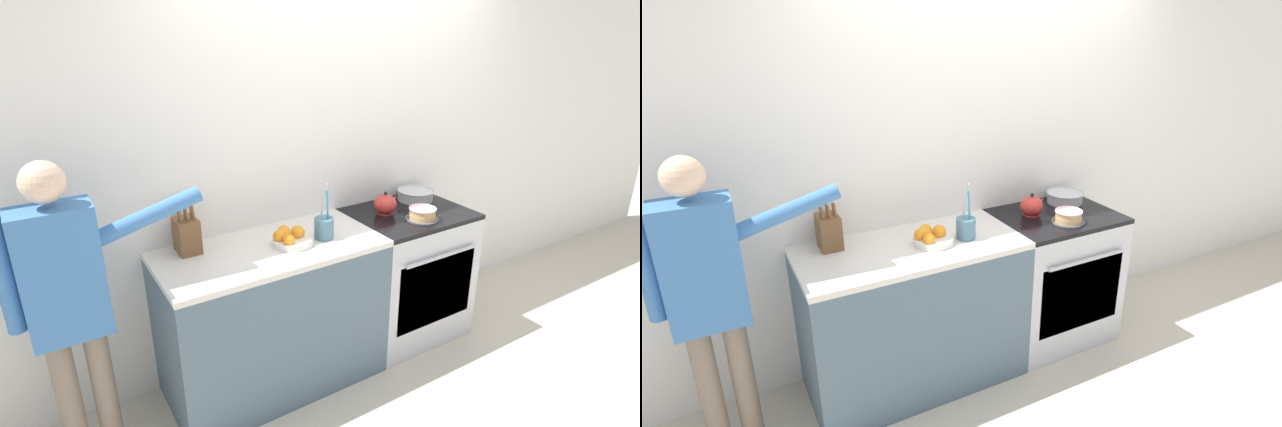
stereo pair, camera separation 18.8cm
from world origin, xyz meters
TOP-DOWN VIEW (x-y plane):
  - ground_plane at (0.00, 0.00)m, footprint 16.00×16.00m
  - wall_back at (0.00, 0.64)m, footprint 8.00×0.04m
  - counter_cabinet at (-0.72, 0.31)m, footprint 1.30×0.62m
  - stove_range at (0.32, 0.31)m, footprint 0.79×0.66m
  - layer_cake at (0.30, 0.16)m, footprint 0.21×0.21m
  - tea_kettle at (0.17, 0.38)m, footprint 0.19×0.15m
  - mixing_bowl at (0.52, 0.47)m, footprint 0.26×0.26m
  - knife_block at (-1.13, 0.50)m, footprint 0.12×0.16m
  - utensil_crock at (-0.39, 0.26)m, footprint 0.12×0.12m
  - fruit_bowl at (-0.60, 0.29)m, footprint 0.24×0.24m
  - person_baker at (-1.77, 0.26)m, footprint 0.92×0.20m

SIDE VIEW (x-z plane):
  - ground_plane at x=0.00m, z-range 0.00..0.00m
  - counter_cabinet at x=-0.72m, z-range 0.00..0.93m
  - stove_range at x=0.32m, z-range 0.00..0.93m
  - person_baker at x=-1.77m, z-range 0.15..1.75m
  - layer_cake at x=0.30m, z-range 0.92..1.00m
  - fruit_bowl at x=-0.60m, z-range 0.91..1.01m
  - mixing_bowl at x=0.52m, z-range 0.93..1.00m
  - tea_kettle at x=0.17m, z-range 0.91..1.07m
  - utensil_crock at x=-0.39m, z-range 0.83..1.16m
  - knife_block at x=-1.13m, z-range 0.89..1.16m
  - wall_back at x=0.00m, z-range 0.00..2.60m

